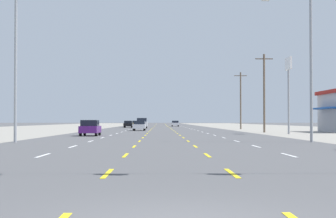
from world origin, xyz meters
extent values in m
plane|color=#4C4C4F|center=(0.00, 66.00, 0.00)|extent=(572.00, 572.00, 0.00)
cube|color=gray|center=(24.75, 66.00, 0.00)|extent=(28.00, 440.00, 0.01)
cube|color=white|center=(-5.25, 14.50, 0.01)|extent=(0.14, 2.60, 0.01)
cube|color=white|center=(-5.25, 22.00, 0.01)|extent=(0.14, 2.60, 0.01)
cube|color=white|center=(-5.25, 29.50, 0.01)|extent=(0.14, 2.60, 0.01)
cube|color=white|center=(-5.25, 37.00, 0.01)|extent=(0.14, 2.60, 0.01)
cube|color=white|center=(-5.25, 44.50, 0.01)|extent=(0.14, 2.60, 0.01)
cube|color=white|center=(-5.25, 52.00, 0.01)|extent=(0.14, 2.60, 0.01)
cube|color=white|center=(-5.25, 59.50, 0.01)|extent=(0.14, 2.60, 0.01)
cube|color=white|center=(-5.25, 67.00, 0.01)|extent=(0.14, 2.60, 0.01)
cube|color=white|center=(-5.25, 74.50, 0.01)|extent=(0.14, 2.60, 0.01)
cube|color=white|center=(-5.25, 82.00, 0.01)|extent=(0.14, 2.60, 0.01)
cube|color=white|center=(-5.25, 89.50, 0.01)|extent=(0.14, 2.60, 0.01)
cube|color=white|center=(-5.25, 97.00, 0.01)|extent=(0.14, 2.60, 0.01)
cube|color=white|center=(-5.25, 104.50, 0.01)|extent=(0.14, 2.60, 0.01)
cube|color=white|center=(-5.25, 112.00, 0.01)|extent=(0.14, 2.60, 0.01)
cube|color=white|center=(-5.25, 119.50, 0.01)|extent=(0.14, 2.60, 0.01)
cube|color=white|center=(-5.25, 127.00, 0.01)|extent=(0.14, 2.60, 0.01)
cube|color=white|center=(-5.25, 134.50, 0.01)|extent=(0.14, 2.60, 0.01)
cube|color=white|center=(-5.25, 142.00, 0.01)|extent=(0.14, 2.60, 0.01)
cube|color=white|center=(-5.25, 149.50, 0.01)|extent=(0.14, 2.60, 0.01)
cube|color=white|center=(-5.25, 157.00, 0.01)|extent=(0.14, 2.60, 0.01)
cube|color=white|center=(-5.25, 164.50, 0.01)|extent=(0.14, 2.60, 0.01)
cube|color=white|center=(-5.25, 172.00, 0.01)|extent=(0.14, 2.60, 0.01)
cube|color=white|center=(-5.25, 179.50, 0.01)|extent=(0.14, 2.60, 0.01)
cube|color=white|center=(-5.25, 187.00, 0.01)|extent=(0.14, 2.60, 0.01)
cube|color=white|center=(-5.25, 194.50, 0.01)|extent=(0.14, 2.60, 0.01)
cube|color=white|center=(-5.25, 202.00, 0.01)|extent=(0.14, 2.60, 0.01)
cube|color=white|center=(-5.25, 209.50, 0.01)|extent=(0.14, 2.60, 0.01)
cube|color=white|center=(-5.25, 217.00, 0.01)|extent=(0.14, 2.60, 0.01)
cube|color=yellow|center=(-1.75, 7.00, 0.01)|extent=(0.14, 2.60, 0.01)
cube|color=yellow|center=(-1.75, 14.50, 0.01)|extent=(0.14, 2.60, 0.01)
cube|color=yellow|center=(-1.75, 22.00, 0.01)|extent=(0.14, 2.60, 0.01)
cube|color=yellow|center=(-1.75, 29.50, 0.01)|extent=(0.14, 2.60, 0.01)
cube|color=yellow|center=(-1.75, 37.00, 0.01)|extent=(0.14, 2.60, 0.01)
cube|color=yellow|center=(-1.75, 44.50, 0.01)|extent=(0.14, 2.60, 0.01)
cube|color=yellow|center=(-1.75, 52.00, 0.01)|extent=(0.14, 2.60, 0.01)
cube|color=yellow|center=(-1.75, 59.50, 0.01)|extent=(0.14, 2.60, 0.01)
cube|color=yellow|center=(-1.75, 67.00, 0.01)|extent=(0.14, 2.60, 0.01)
cube|color=yellow|center=(-1.75, 74.50, 0.01)|extent=(0.14, 2.60, 0.01)
cube|color=yellow|center=(-1.75, 82.00, 0.01)|extent=(0.14, 2.60, 0.01)
cube|color=yellow|center=(-1.75, 89.50, 0.01)|extent=(0.14, 2.60, 0.01)
cube|color=yellow|center=(-1.75, 97.00, 0.01)|extent=(0.14, 2.60, 0.01)
cube|color=yellow|center=(-1.75, 104.50, 0.01)|extent=(0.14, 2.60, 0.01)
cube|color=yellow|center=(-1.75, 112.00, 0.01)|extent=(0.14, 2.60, 0.01)
cube|color=yellow|center=(-1.75, 119.50, 0.01)|extent=(0.14, 2.60, 0.01)
cube|color=yellow|center=(-1.75, 127.00, 0.01)|extent=(0.14, 2.60, 0.01)
cube|color=yellow|center=(-1.75, 134.50, 0.01)|extent=(0.14, 2.60, 0.01)
cube|color=yellow|center=(-1.75, 142.00, 0.01)|extent=(0.14, 2.60, 0.01)
cube|color=yellow|center=(-1.75, 149.50, 0.01)|extent=(0.14, 2.60, 0.01)
cube|color=yellow|center=(-1.75, 157.00, 0.01)|extent=(0.14, 2.60, 0.01)
cube|color=yellow|center=(-1.75, 164.50, 0.01)|extent=(0.14, 2.60, 0.01)
cube|color=yellow|center=(-1.75, 172.00, 0.01)|extent=(0.14, 2.60, 0.01)
cube|color=yellow|center=(-1.75, 179.50, 0.01)|extent=(0.14, 2.60, 0.01)
cube|color=yellow|center=(-1.75, 187.00, 0.01)|extent=(0.14, 2.60, 0.01)
cube|color=yellow|center=(-1.75, 194.50, 0.01)|extent=(0.14, 2.60, 0.01)
cube|color=yellow|center=(-1.75, 202.00, 0.01)|extent=(0.14, 2.60, 0.01)
cube|color=yellow|center=(-1.75, 209.50, 0.01)|extent=(0.14, 2.60, 0.01)
cube|color=yellow|center=(-1.75, 217.00, 0.01)|extent=(0.14, 2.60, 0.01)
cube|color=yellow|center=(1.75, 7.00, 0.01)|extent=(0.14, 2.60, 0.01)
cube|color=yellow|center=(1.75, 14.50, 0.01)|extent=(0.14, 2.60, 0.01)
cube|color=yellow|center=(1.75, 22.00, 0.01)|extent=(0.14, 2.60, 0.01)
cube|color=yellow|center=(1.75, 29.50, 0.01)|extent=(0.14, 2.60, 0.01)
cube|color=yellow|center=(1.75, 37.00, 0.01)|extent=(0.14, 2.60, 0.01)
cube|color=yellow|center=(1.75, 44.50, 0.01)|extent=(0.14, 2.60, 0.01)
cube|color=yellow|center=(1.75, 52.00, 0.01)|extent=(0.14, 2.60, 0.01)
cube|color=yellow|center=(1.75, 59.50, 0.01)|extent=(0.14, 2.60, 0.01)
cube|color=yellow|center=(1.75, 67.00, 0.01)|extent=(0.14, 2.60, 0.01)
cube|color=yellow|center=(1.75, 74.50, 0.01)|extent=(0.14, 2.60, 0.01)
cube|color=yellow|center=(1.75, 82.00, 0.01)|extent=(0.14, 2.60, 0.01)
cube|color=yellow|center=(1.75, 89.50, 0.01)|extent=(0.14, 2.60, 0.01)
cube|color=yellow|center=(1.75, 97.00, 0.01)|extent=(0.14, 2.60, 0.01)
cube|color=yellow|center=(1.75, 104.50, 0.01)|extent=(0.14, 2.60, 0.01)
cube|color=yellow|center=(1.75, 112.00, 0.01)|extent=(0.14, 2.60, 0.01)
cube|color=yellow|center=(1.75, 119.50, 0.01)|extent=(0.14, 2.60, 0.01)
cube|color=yellow|center=(1.75, 127.00, 0.01)|extent=(0.14, 2.60, 0.01)
cube|color=yellow|center=(1.75, 134.50, 0.01)|extent=(0.14, 2.60, 0.01)
cube|color=yellow|center=(1.75, 142.00, 0.01)|extent=(0.14, 2.60, 0.01)
cube|color=yellow|center=(1.75, 149.50, 0.01)|extent=(0.14, 2.60, 0.01)
cube|color=yellow|center=(1.75, 157.00, 0.01)|extent=(0.14, 2.60, 0.01)
cube|color=yellow|center=(1.75, 164.50, 0.01)|extent=(0.14, 2.60, 0.01)
cube|color=yellow|center=(1.75, 172.00, 0.01)|extent=(0.14, 2.60, 0.01)
cube|color=yellow|center=(1.75, 179.50, 0.01)|extent=(0.14, 2.60, 0.01)
cube|color=yellow|center=(1.75, 187.00, 0.01)|extent=(0.14, 2.60, 0.01)
cube|color=yellow|center=(1.75, 194.50, 0.01)|extent=(0.14, 2.60, 0.01)
cube|color=yellow|center=(1.75, 202.00, 0.01)|extent=(0.14, 2.60, 0.01)
cube|color=yellow|center=(1.75, 209.50, 0.01)|extent=(0.14, 2.60, 0.01)
cube|color=yellow|center=(1.75, 217.00, 0.01)|extent=(0.14, 2.60, 0.01)
cube|color=white|center=(5.25, 14.50, 0.01)|extent=(0.14, 2.60, 0.01)
cube|color=white|center=(5.25, 22.00, 0.01)|extent=(0.14, 2.60, 0.01)
cube|color=white|center=(5.25, 29.50, 0.01)|extent=(0.14, 2.60, 0.01)
cube|color=white|center=(5.25, 37.00, 0.01)|extent=(0.14, 2.60, 0.01)
cube|color=white|center=(5.25, 44.50, 0.01)|extent=(0.14, 2.60, 0.01)
cube|color=white|center=(5.25, 52.00, 0.01)|extent=(0.14, 2.60, 0.01)
cube|color=white|center=(5.25, 59.50, 0.01)|extent=(0.14, 2.60, 0.01)
cube|color=white|center=(5.25, 67.00, 0.01)|extent=(0.14, 2.60, 0.01)
cube|color=white|center=(5.25, 74.50, 0.01)|extent=(0.14, 2.60, 0.01)
cube|color=white|center=(5.25, 82.00, 0.01)|extent=(0.14, 2.60, 0.01)
cube|color=white|center=(5.25, 89.50, 0.01)|extent=(0.14, 2.60, 0.01)
cube|color=white|center=(5.25, 97.00, 0.01)|extent=(0.14, 2.60, 0.01)
cube|color=white|center=(5.25, 104.50, 0.01)|extent=(0.14, 2.60, 0.01)
cube|color=white|center=(5.25, 112.00, 0.01)|extent=(0.14, 2.60, 0.01)
cube|color=white|center=(5.25, 119.50, 0.01)|extent=(0.14, 2.60, 0.01)
cube|color=white|center=(5.25, 127.00, 0.01)|extent=(0.14, 2.60, 0.01)
cube|color=white|center=(5.25, 134.50, 0.01)|extent=(0.14, 2.60, 0.01)
cube|color=white|center=(5.25, 142.00, 0.01)|extent=(0.14, 2.60, 0.01)
cube|color=white|center=(5.25, 149.50, 0.01)|extent=(0.14, 2.60, 0.01)
cube|color=white|center=(5.25, 157.00, 0.01)|extent=(0.14, 2.60, 0.01)
cube|color=white|center=(5.25, 164.50, 0.01)|extent=(0.14, 2.60, 0.01)
cube|color=white|center=(5.25, 172.00, 0.01)|extent=(0.14, 2.60, 0.01)
cube|color=white|center=(5.25, 179.50, 0.01)|extent=(0.14, 2.60, 0.01)
cube|color=white|center=(5.25, 187.00, 0.01)|extent=(0.14, 2.60, 0.01)
cube|color=white|center=(5.25, 194.50, 0.01)|extent=(0.14, 2.60, 0.01)
cube|color=white|center=(5.25, 202.00, 0.01)|extent=(0.14, 2.60, 0.01)
cube|color=white|center=(5.25, 209.50, 0.01)|extent=(0.14, 2.60, 0.01)
cube|color=white|center=(5.25, 217.00, 0.01)|extent=(0.14, 2.60, 0.01)
cube|color=#4C196B|center=(-7.07, 42.73, 0.63)|extent=(1.72, 3.90, 0.66)
cube|color=black|center=(-7.07, 42.48, 1.25)|extent=(1.58, 1.90, 0.58)
cylinder|color=black|center=(-7.81, 44.13, 0.30)|extent=(0.20, 0.60, 0.60)
cylinder|color=black|center=(-6.33, 44.13, 0.30)|extent=(0.20, 0.60, 0.60)
cylinder|color=black|center=(-7.81, 41.33, 0.30)|extent=(0.20, 0.60, 0.60)
cylinder|color=black|center=(-6.33, 41.33, 0.30)|extent=(0.20, 0.60, 0.60)
cube|color=silver|center=(-3.34, 69.00, 0.63)|extent=(1.80, 4.50, 0.62)
cube|color=black|center=(-3.34, 68.90, 1.20)|extent=(1.62, 2.10, 0.52)
cylinder|color=black|center=(-4.11, 70.55, 0.32)|extent=(0.22, 0.64, 0.64)
cylinder|color=black|center=(-2.57, 70.55, 0.32)|extent=(0.22, 0.64, 0.64)
cylinder|color=black|center=(-4.11, 67.45, 0.32)|extent=(0.22, 0.64, 0.64)
cylinder|color=black|center=(-2.57, 67.45, 0.32)|extent=(0.22, 0.64, 0.64)
cube|color=silver|center=(-3.73, 91.38, 0.84)|extent=(1.98, 4.90, 0.92)
cube|color=black|center=(-3.73, 91.33, 1.64)|extent=(1.82, 2.70, 0.68)
cylinder|color=black|center=(-4.57, 93.08, 0.38)|extent=(0.26, 0.76, 0.76)
cylinder|color=black|center=(-2.89, 93.08, 0.38)|extent=(0.26, 0.76, 0.76)
cylinder|color=black|center=(-4.57, 89.68, 0.38)|extent=(0.26, 0.76, 0.76)
cylinder|color=black|center=(-2.89, 89.68, 0.38)|extent=(0.26, 0.76, 0.76)
cube|color=black|center=(-6.98, 101.54, 0.63)|extent=(1.80, 4.50, 0.62)
cube|color=black|center=(-6.98, 101.44, 1.20)|extent=(1.62, 2.10, 0.52)
cylinder|color=black|center=(-7.75, 103.09, 0.32)|extent=(0.22, 0.64, 0.64)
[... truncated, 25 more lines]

